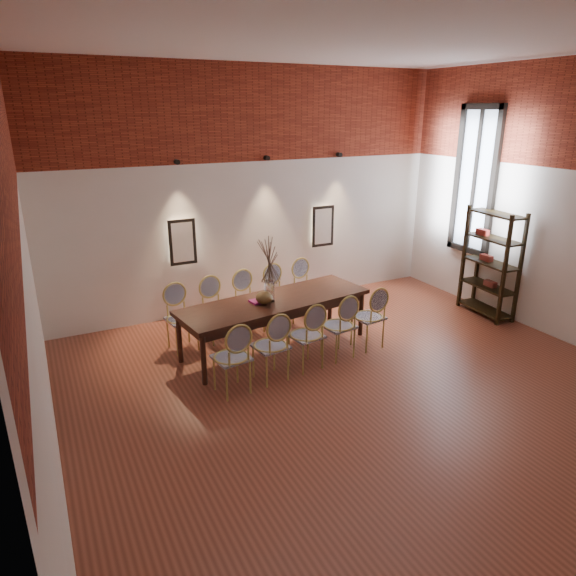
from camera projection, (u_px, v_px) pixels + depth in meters
name	position (u px, v px, depth m)	size (l,w,h in m)	color
floor	(371.00, 395.00, 6.29)	(7.00, 7.00, 0.02)	brown
ceiling	(393.00, 32.00, 4.96)	(7.00, 7.00, 0.02)	silver
wall_back	(253.00, 191.00, 8.62)	(7.00, 0.10, 4.00)	silver
wall_left	(21.00, 282.00, 4.11)	(0.10, 7.00, 4.00)	silver
brick_band_back	(253.00, 113.00, 8.14)	(7.00, 0.02, 1.50)	maroon
brick_band_left	(2.00, 117.00, 3.73)	(0.02, 7.00, 1.50)	maroon
niche_left	(182.00, 242.00, 8.21)	(0.36, 0.06, 0.66)	#FFEAC6
niche_right	(322.00, 226.00, 9.32)	(0.36, 0.06, 0.66)	#FFEAC6
spot_fixture_left	(177.00, 162.00, 7.77)	(0.08, 0.08, 0.10)	black
spot_fixture_mid	(267.00, 158.00, 8.41)	(0.08, 0.08, 0.10)	black
spot_fixture_right	(339.00, 155.00, 9.01)	(0.08, 0.08, 0.10)	black
window_glass	(476.00, 181.00, 8.74)	(0.02, 0.78, 2.38)	silver
window_frame	(475.00, 181.00, 8.73)	(0.08, 0.90, 2.50)	black
window_mullion	(475.00, 181.00, 8.73)	(0.06, 0.06, 2.40)	black
dining_table	(275.00, 324.00, 7.40)	(2.81, 0.90, 0.75)	#361911
chair_near_a	(231.00, 357.00, 6.20)	(0.44, 0.44, 0.94)	tan
chair_near_b	(270.00, 346.00, 6.50)	(0.44, 0.44, 0.94)	tan
chair_near_c	(306.00, 335.00, 6.80)	(0.44, 0.44, 0.94)	tan
chair_near_d	(338.00, 326.00, 7.11)	(0.44, 0.44, 0.94)	tan
chair_near_e	(368.00, 317.00, 7.41)	(0.44, 0.44, 0.94)	tan
chair_far_a	(182.00, 319.00, 7.33)	(0.44, 0.44, 0.94)	tan
chair_far_b	(217.00, 311.00, 7.64)	(0.44, 0.44, 0.94)	tan
chair_far_c	(249.00, 303.00, 7.94)	(0.44, 0.44, 0.94)	tan
chair_far_d	(279.00, 296.00, 8.24)	(0.44, 0.44, 0.94)	tan
chair_far_e	(307.00, 289.00, 8.54)	(0.44, 0.44, 0.94)	tan
vase	(270.00, 291.00, 7.18)	(0.14, 0.14, 0.30)	silver
dried_branches	(269.00, 260.00, 7.03)	(0.50, 0.50, 0.70)	brown
bowl	(264.00, 298.00, 7.09)	(0.24, 0.24, 0.18)	brown
book	(260.00, 301.00, 7.19)	(0.26, 0.18, 0.03)	#921D73
shelving_rack	(491.00, 263.00, 8.49)	(0.38, 1.00, 1.80)	black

